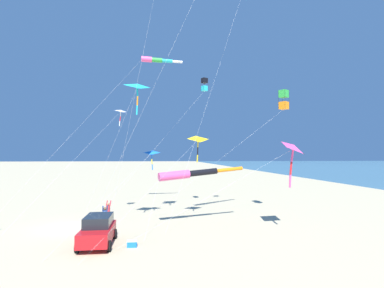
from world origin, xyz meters
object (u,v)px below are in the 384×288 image
object	(u,v)px
kite_delta_blue_topmost	(198,139)
kite_delta_orange_high_right	(294,148)
parked_car	(98,230)
kite_delta_yellow_midlevel	(152,153)
person_child_grey_jacket	(108,210)
person_adult_flyer	(105,216)
kite_delta_white_trailing	(120,112)
kite_delta_rainbow_low_near	(137,86)
kite_box_purple_drifting	(204,85)
kite_windsock_red_high_left	(156,60)
cooler_box	(132,244)
kite_box_striped_overhead	(284,100)
kite_windsock_long_streamer_right	(190,174)

from	to	relation	value
kite_delta_blue_topmost	kite_delta_orange_high_right	world-z (taller)	kite_delta_blue_topmost
parked_car	kite_delta_orange_high_right	size ratio (longest dim) A/B	0.31
kite_delta_blue_topmost	kite_delta_yellow_midlevel	world-z (taller)	kite_delta_blue_topmost
person_child_grey_jacket	kite_delta_orange_high_right	world-z (taller)	kite_delta_orange_high_right
person_adult_flyer	kite_delta_yellow_midlevel	world-z (taller)	kite_delta_yellow_midlevel
kite_delta_orange_high_right	kite_delta_white_trailing	bearing A→B (deg)	151.85
parked_car	kite_delta_rainbow_low_near	xyz separation A→B (m)	(2.19, 3.77, 10.34)
parked_car	person_adult_flyer	bearing A→B (deg)	94.04
person_child_grey_jacket	kite_box_purple_drifting	size ratio (longest dim) A/B	0.13
kite_delta_yellow_midlevel	kite_delta_rainbow_low_near	world-z (taller)	kite_delta_rainbow_low_near
kite_delta_orange_high_right	kite_delta_rainbow_low_near	bearing A→B (deg)	169.35
kite_windsock_red_high_left	kite_delta_yellow_midlevel	bearing A→B (deg)	-93.79
cooler_box	kite_delta_orange_high_right	bearing A→B (deg)	10.97
person_adult_flyer	kite_delta_white_trailing	xyz separation A→B (m)	(0.53, 4.62, 8.96)
person_adult_flyer	kite_delta_white_trailing	bearing A→B (deg)	83.41
person_child_grey_jacket	kite_delta_white_trailing	bearing A→B (deg)	66.27
kite_box_striped_overhead	kite_delta_rainbow_low_near	size ratio (longest dim) A/B	1.19
kite_delta_blue_topmost	kite_delta_white_trailing	xyz separation A→B (m)	(-7.25, 1.88, 2.69)
person_child_grey_jacket	kite_delta_yellow_midlevel	xyz separation A→B (m)	(3.75, 1.19, 5.07)
parked_car	kite_delta_white_trailing	xyz separation A→B (m)	(0.23, 8.94, 9.03)
person_adult_flyer	kite_windsock_long_streamer_right	size ratio (longest dim) A/B	0.22
cooler_box	kite_box_striped_overhead	bearing A→B (deg)	31.52
kite_delta_orange_high_right	kite_windsock_red_high_left	bearing A→B (deg)	132.18
cooler_box	kite_delta_orange_high_right	xyz separation A→B (m)	(11.80, 2.29, 6.14)
cooler_box	parked_car	bearing A→B (deg)	161.67
kite_delta_yellow_midlevel	kite_box_striped_overhead	bearing A→B (deg)	-3.60
kite_windsock_long_streamer_right	kite_box_purple_drifting	xyz separation A→B (m)	(2.13, 6.02, 9.05)
kite_delta_blue_topmost	kite_box_purple_drifting	bearing A→B (deg)	74.03
kite_windsock_long_streamer_right	kite_windsock_red_high_left	xyz separation A→B (m)	(-2.99, 8.02, 12.15)
kite_box_purple_drifting	kite_box_striped_overhead	size ratio (longest dim) A/B	1.00
person_adult_flyer	kite_delta_orange_high_right	world-z (taller)	kite_delta_orange_high_right
parked_car	kite_delta_blue_topmost	size ratio (longest dim) A/B	0.38
kite_delta_orange_high_right	kite_windsock_red_high_left	distance (m)	18.62
kite_box_purple_drifting	kite_delta_white_trailing	size ratio (longest dim) A/B	1.36
kite_box_purple_drifting	kite_delta_rainbow_low_near	distance (m)	10.03
kite_delta_yellow_midlevel	kite_windsock_red_high_left	distance (m)	11.40
kite_delta_blue_topmost	kite_windsock_red_high_left	world-z (taller)	kite_windsock_red_high_left
person_adult_flyer	kite_box_striped_overhead	distance (m)	19.39
parked_car	kite_windsock_long_streamer_right	bearing A→B (deg)	38.19
kite_box_striped_overhead	kite_delta_yellow_midlevel	bearing A→B (deg)	176.40
person_adult_flyer	kite_box_purple_drifting	size ratio (longest dim) A/B	0.13
person_child_grey_jacket	kite_delta_orange_high_right	size ratio (longest dim) A/B	0.13
kite_delta_white_trailing	person_child_grey_jacket	bearing A→B (deg)	-113.73
person_child_grey_jacket	kite_box_striped_overhead	xyz separation A→B (m)	(16.41, 0.39, 10.21)
kite_delta_blue_topmost	person_adult_flyer	bearing A→B (deg)	-160.64
kite_windsock_long_streamer_right	kite_delta_orange_high_right	xyz separation A→B (m)	(7.53, -3.60, 2.10)
kite_delta_orange_high_right	kite_windsock_long_streamer_right	bearing A→B (deg)	154.46
cooler_box	person_child_grey_jacket	world-z (taller)	person_child_grey_jacket
person_adult_flyer	kite_box_purple_drifting	bearing A→B (deg)	37.35
kite_delta_yellow_midlevel	kite_box_striped_overhead	size ratio (longest dim) A/B	0.86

